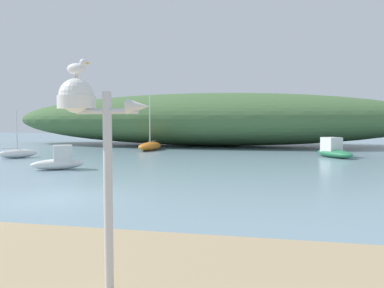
{
  "coord_description": "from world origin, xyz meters",
  "views": [
    {
      "loc": [
        6.75,
        -10.9,
        2.49
      ],
      "look_at": [
        3.18,
        6.43,
        1.41
      ],
      "focal_mm": 35.4,
      "sensor_mm": 36.0,
      "label": 1
    }
  ],
  "objects": [
    {
      "name": "ground_plane",
      "position": [
        0.0,
        0.0,
        0.0
      ],
      "size": [
        120.0,
        120.0,
        0.0
      ],
      "primitive_type": "plane",
      "color": "#7A99A8"
    },
    {
      "name": "seagull_on_radar",
      "position": [
        4.24,
        -6.25,
        3.19
      ],
      "size": [
        0.36,
        0.14,
        0.25
      ],
      "color": "orange",
      "rests_on": "mast_structure"
    },
    {
      "name": "motorboat_east_reach",
      "position": [
        -3.81,
        6.61,
        0.44
      ],
      "size": [
        2.6,
        2.06,
        1.25
      ],
      "color": "white",
      "rests_on": "ground"
    },
    {
      "name": "sailboat_west_reach",
      "position": [
        -3.17,
        19.63,
        0.37
      ],
      "size": [
        1.6,
        3.97,
        5.01
      ],
      "color": "orange",
      "rests_on": "ground"
    },
    {
      "name": "motorboat_outer_mooring",
      "position": [
        11.02,
        16.28,
        0.47
      ],
      "size": [
        2.67,
        3.54,
        1.36
      ],
      "color": "#287A4C",
      "rests_on": "ground"
    },
    {
      "name": "distant_hill",
      "position": [
        0.74,
        27.25,
        2.64
      ],
      "size": [
        42.2,
        12.53,
        5.28
      ],
      "primitive_type": "ellipsoid",
      "color": "#476B3D",
      "rests_on": "ground"
    },
    {
      "name": "mast_structure",
      "position": [
        4.37,
        -6.25,
        2.54
      ],
      "size": [
        1.27,
        0.5,
        2.85
      ],
      "color": "silver",
      "rests_on": "beach_sand"
    },
    {
      "name": "sailboat_by_sandbar",
      "position": [
        -9.83,
        11.49,
        0.32
      ],
      "size": [
        2.29,
        2.39,
        3.17
      ],
      "color": "white",
      "rests_on": "ground"
    }
  ]
}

